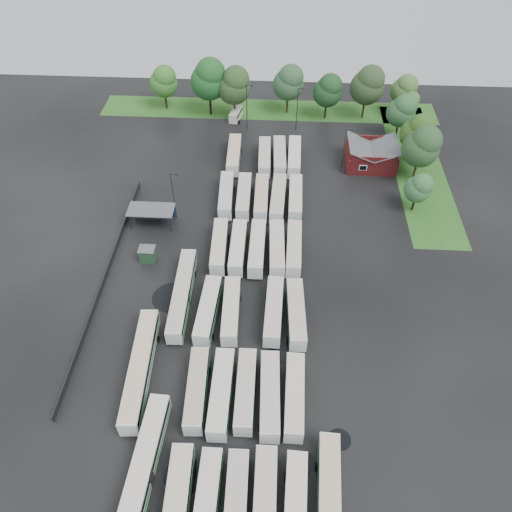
{
  "coord_description": "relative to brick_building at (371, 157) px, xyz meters",
  "views": [
    {
      "loc": [
        5.21,
        -45.54,
        59.88
      ],
      "look_at": [
        2.0,
        12.0,
        2.5
      ],
      "focal_mm": 35.0,
      "sensor_mm": 36.0,
      "label": 1
    }
  ],
  "objects": [
    {
      "name": "tree_north_4",
      "position": [
        -8.36,
        18.68,
        5.16
      ],
      "size": [
        6.6,
        6.6,
        10.92
      ],
      "color": "black",
      "rests_on": "ground"
    },
    {
      "name": "bus_r3c3",
      "position": [
        -18.65,
        -27.95,
        -0.08
      ],
      "size": [
        2.9,
        11.74,
        3.24
      ],
      "rotation": [
        0.0,
        0.0,
        0.04
      ],
      "color": "silver",
      "rests_on": "ground"
    },
    {
      "name": "grass_strip_north",
      "position": [
        -22.0,
        22.03,
        -1.86
      ],
      "size": [
        80.0,
        10.0,
        0.01
      ],
      "primitive_type": "cube",
      "color": "#295F1C",
      "rests_on": "ground"
    },
    {
      "name": "tree_east_1",
      "position": [
        8.4,
        -4.47,
        5.85
      ],
      "size": [
        7.25,
        7.25,
        12.0
      ],
      "color": "#38271C",
      "rests_on": "ground"
    },
    {
      "name": "bus_r2c3",
      "position": [
        -18.77,
        -41.41,
        -0.09
      ],
      "size": [
        2.77,
        11.69,
        3.24
      ],
      "rotation": [
        0.0,
        0.0,
        -0.03
      ],
      "color": "silver",
      "rests_on": "ground"
    },
    {
      "name": "ground",
      "position": [
        -24.0,
        -42.77,
        -1.87
      ],
      "size": [
        160.0,
        160.0,
        0.0
      ],
      "primitive_type": "plane",
      "color": "black",
      "rests_on": "ground"
    },
    {
      "name": "bus_r5c2",
      "position": [
        -21.91,
        -0.84,
        -0.11
      ],
      "size": [
        2.8,
        11.55,
        3.19
      ],
      "rotation": [
        0.0,
        0.0,
        0.03
      ],
      "color": "silver",
      "rests_on": "ground"
    },
    {
      "name": "bus_r5c0",
      "position": [
        -28.25,
        -0.58,
        -0.03
      ],
      "size": [
        2.88,
        12.03,
        3.33
      ],
      "rotation": [
        0.0,
        0.0,
        0.03
      ],
      "color": "silver",
      "rests_on": "ground"
    },
    {
      "name": "puddle_2",
      "position": [
        -34.89,
        -38.23,
        -1.86
      ],
      "size": [
        6.16,
        6.16,
        0.01
      ],
      "primitive_type": "cylinder",
      "color": "black",
      "rests_on": "ground"
    },
    {
      "name": "bus_r3c2",
      "position": [
        -21.96,
        -28.13,
        -0.06
      ],
      "size": [
        2.55,
        11.79,
        3.28
      ],
      "rotation": [
        0.0,
        0.0,
        -0.0
      ],
      "color": "silver",
      "rests_on": "ground"
    },
    {
      "name": "wash_shed",
      "position": [
        -41.2,
        -20.74,
        1.12
      ],
      "size": [
        8.2,
        4.2,
        3.58
      ],
      "color": "#2D2D30",
      "rests_on": "ground"
    },
    {
      "name": "tree_north_6",
      "position": [
        9.22,
        21.26,
        4.59
      ],
      "size": [
        6.06,
        6.06,
        10.03
      ],
      "color": "#341C10",
      "rests_on": "ground"
    },
    {
      "name": "utility_hut",
      "position": [
        -40.2,
        -30.17,
        -0.55
      ],
      "size": [
        2.7,
        2.2,
        2.62
      ],
      "color": "#1E4025",
      "rests_on": "ground"
    },
    {
      "name": "lamp_post_nw",
      "position": [
        -37.17,
        -19.14,
        3.95
      ],
      "size": [
        1.54,
        0.3,
        10.03
      ],
      "color": "#2D2D30",
      "rests_on": "ground"
    },
    {
      "name": "tree_north_1",
      "position": [
        -35.36,
        19.03,
        6.98
      ],
      "size": [
        8.3,
        8.3,
        13.74
      ],
      "color": "black",
      "rests_on": "ground"
    },
    {
      "name": "tree_east_4",
      "position": [
        10.07,
        18.06,
        3.02
      ],
      "size": [
        4.59,
        4.59,
        7.6
      ],
      "color": "black",
      "rests_on": "ground"
    },
    {
      "name": "bus_r2c0",
      "position": [
        -28.56,
        -41.84,
        -0.09
      ],
      "size": [
        3.03,
        11.73,
        3.24
      ],
      "rotation": [
        0.0,
        0.0,
        -0.05
      ],
      "color": "silver",
      "rests_on": "ground"
    },
    {
      "name": "puddle_0",
      "position": [
        -28.62,
        -65.49,
        -1.86
      ],
      "size": [
        4.74,
        4.74,
        0.01
      ],
      "primitive_type": "cylinder",
      "color": "black",
      "rests_on": "ground"
    },
    {
      "name": "artic_bus_west_b",
      "position": [
        -32.92,
        -38.9,
        -0.11
      ],
      "size": [
        2.71,
        17.07,
        3.16
      ],
      "rotation": [
        0.0,
        0.0,
        0.02
      ],
      "color": "silver",
      "rests_on": "ground"
    },
    {
      "name": "bus_r3c0",
      "position": [
        -28.36,
        -28.0,
        -0.11
      ],
      "size": [
        2.87,
        11.58,
        3.2
      ],
      "rotation": [
        0.0,
        0.0,
        0.04
      ],
      "color": "silver",
      "rests_on": "ground"
    },
    {
      "name": "bus_r1c1",
      "position": [
        -25.13,
        -55.45,
        -0.02
      ],
      "size": [
        2.57,
        12.03,
        3.35
      ],
      "rotation": [
        0.0,
        0.0,
        0.0
      ],
      "color": "silver",
      "rests_on": "ground"
    },
    {
      "name": "brick_building",
      "position": [
        0.0,
        0.0,
        0.0
      ],
      "size": [
        10.07,
        8.6,
        5.39
      ],
      "color": "maroon",
      "rests_on": "ground"
    },
    {
      "name": "bus_r0c0",
      "position": [
        -28.57,
        -68.95,
        -0.03
      ],
      "size": [
        2.97,
        12.07,
        3.34
      ],
      "rotation": [
        0.0,
        0.0,
        0.04
      ],
      "color": "silver",
      "rests_on": "ground"
    },
    {
      "name": "artic_bus_west_a",
      "position": [
        -33.14,
        -65.62,
        -0.05
      ],
      "size": [
        3.31,
        17.71,
        3.27
      ],
      "rotation": [
        0.0,
        0.0,
        -0.05
      ],
      "color": "silver",
      "rests_on": "ground"
    },
    {
      "name": "bus_r1c0",
      "position": [
        -28.36,
        -55.08,
        -0.11
      ],
      "size": [
        2.92,
        11.54,
        3.19
      ],
      "rotation": [
        0.0,
        0.0,
        0.04
      ],
      "color": "silver",
      "rests_on": "ground"
    },
    {
      "name": "bus_r0c3",
      "position": [
        -18.92,
        -68.6,
        -0.04
      ],
      "size": [
        2.59,
        11.91,
        3.31
      ],
      "rotation": [
        0.0,
        0.0,
        0.0
      ],
      "color": "silver",
      "rests_on": "ground"
    },
    {
      "name": "artic_bus_west_c",
      "position": [
        -36.4,
        -52.34,
        -0.02
      ],
      "size": [
        3.4,
        18.0,
        3.32
      ],
      "rotation": [
        0.0,
        0.0,
        0.05
      ],
      "color": "silver",
      "rests_on": "ground"
    },
    {
      "name": "bus_r4c3",
      "position": [
        -18.76,
        -14.62,
        -0.03
      ],
      "size": [
        3.0,
        12.08,
        3.34
      ],
      "rotation": [
        0.0,
        0.0,
        -0.04
      ],
      "color": "silver",
      "rests_on": "ground"
    },
    {
      "name": "bus_r0c1",
      "position": [
        -25.32,
        -68.91,
        -0.12
      ],
      "size": [
        2.5,
        11.44,
        3.18
      ],
      "rotation": [
        0.0,
        0.0,
        -0.01
      ],
      "color": "silver",
      "rests_on": "ground"
    },
    {
      "name": "tree_north_5",
      "position": [
        0.46,
        19.4,
        6.33
      ],
      "size": [
        7.69,
        7.69,
        12.73
      ],
      "color": "#372519",
      "rests_on": "ground"
    },
    {
      "name": "tree_north_0",
      "position": [
        -46.37,
        21.21,
        5.08
      ],
      "size": [
        6.52,
        6.52,
        10.8
      ],
      "color": "#342312",
      "rests_on": "ground"
    },
    {
      "name": "tree_north_3",
      "position": [
        -17.29,
        20.88,
        5.74
      ],
      "size": [
        7.14,
        7.14,
        11.83
      ],
      "color": "#3B2B17",
      "rests_on": "ground"
    },
    {
      "name": "bus_r2c1",
      "position": [
        -25.12,
        -41.68,
        -0.12
      ],
      "size": [
        2.81,
        11.47,
        3.17
      ],
      "rotation": [
        0.0,
        0.0,
        0.04
      ],
      "color": "silver",
      "rests_on": "ground"
    },
    {
      "name": "bus_r5c3",
      "position": [
        -18.81,
        -0.58,
        -0.06
      ],
      "size": [
        2.92,
        11.86,
        3.28
      ],
      "rotation": [
        0.0,
        0.0,
        0.04
      ],
      "color": "silver",
      "rests_on": "ground"
    },
    {
      "name": "tree_east_3",
      "position": [
        7.09,
        10.98,
        4.83
      ],
      "size": [
        6.28,
        6.28,
        10.41
      ],
      "color": "#372114",
      "rests_on": "ground"
    },
    {
      "name": "bus_r4c1",
      "position": [
        -25.2,
        -14.21,
        -0.1
      ],
      "size": [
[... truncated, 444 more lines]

